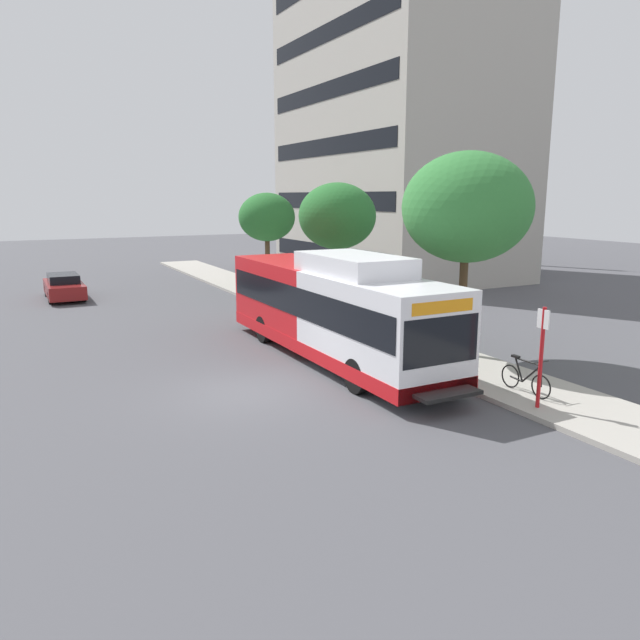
% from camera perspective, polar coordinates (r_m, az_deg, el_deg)
% --- Properties ---
extents(ground_plane, '(120.00, 120.00, 0.00)m').
position_cam_1_polar(ground_plane, '(24.59, -13.66, -1.41)').
color(ground_plane, '#4C4C51').
extents(sidewalk_curb, '(3.00, 56.00, 0.14)m').
position_cam_1_polar(sidewalk_curb, '(25.36, 2.99, -0.54)').
color(sidewalk_curb, '#A8A399').
rests_on(sidewalk_curb, ground).
extents(transit_bus, '(2.58, 12.25, 3.65)m').
position_cam_1_polar(transit_bus, '(20.13, 1.15, 1.01)').
color(transit_bus, white).
rests_on(transit_bus, ground).
extents(bus_stop_sign_pole, '(0.10, 0.36, 2.60)m').
position_cam_1_polar(bus_stop_sign_pole, '(16.06, 20.23, -2.67)').
color(bus_stop_sign_pole, red).
rests_on(bus_stop_sign_pole, sidewalk_curb).
extents(bicycle_parked, '(0.52, 1.76, 1.02)m').
position_cam_1_polar(bicycle_parked, '(17.38, 18.87, -5.23)').
color(bicycle_parked, black).
rests_on(bicycle_parked, sidewalk_curb).
extents(street_tree_near_stop, '(4.22, 4.22, 6.71)m').
position_cam_1_polar(street_tree_near_stop, '(20.47, 13.73, 10.28)').
color(street_tree_near_stop, '#4C3823').
rests_on(street_tree_near_stop, sidewalk_curb).
extents(street_tree_mid_block, '(3.46, 3.46, 5.87)m').
position_cam_1_polar(street_tree_mid_block, '(27.22, 1.64, 9.77)').
color(street_tree_mid_block, '#4C3823').
rests_on(street_tree_mid_block, sidewalk_curb).
extents(street_tree_far_block, '(3.20, 3.20, 5.47)m').
position_cam_1_polar(street_tree_far_block, '(34.74, -5.05, 9.64)').
color(street_tree_far_block, '#4C3823').
rests_on(street_tree_far_block, sidewalk_curb).
extents(parked_car_far_lane, '(1.80, 4.50, 1.33)m').
position_cam_1_polar(parked_car_far_lane, '(35.05, -23.06, 2.93)').
color(parked_car_far_lane, maroon).
rests_on(parked_car_far_lane, ground).
extents(apartment_tower_backdrop, '(10.66, 16.97, 27.28)m').
position_cam_1_polar(apartment_tower_backdrop, '(43.61, 7.39, 22.44)').
color(apartment_tower_backdrop, '#ADA89E').
rests_on(apartment_tower_backdrop, ground).
extents(lattice_comm_tower, '(1.10, 1.10, 29.47)m').
position_cam_1_polar(lattice_comm_tower, '(57.78, 2.92, 16.02)').
color(lattice_comm_tower, '#B7B7BC').
rests_on(lattice_comm_tower, ground).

